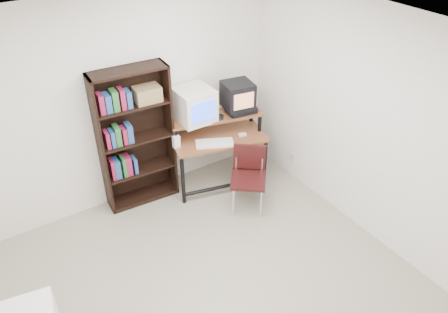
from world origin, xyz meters
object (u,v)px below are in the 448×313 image
computer_desk (218,139)px  pc_tower (249,166)px  bookshelf (135,137)px  crt_monitor (194,105)px  school_chair (249,172)px  crt_tv (238,95)px

computer_desk → pc_tower: size_ratio=2.89×
pc_tower → bookshelf: bearing=176.6°
computer_desk → pc_tower: bearing=-8.6°
crt_monitor → bookshelf: (-0.77, 0.12, -0.26)m
computer_desk → school_chair: 0.64m
crt_monitor → crt_tv: crt_tv is taller
crt_monitor → school_chair: (0.29, -0.78, -0.67)m
pc_tower → crt_tv: bearing=129.1°
crt_tv → computer_desk: bearing=-167.4°
computer_desk → bookshelf: bookshelf is taller
pc_tower → computer_desk: bearing=171.5°
pc_tower → crt_monitor: bearing=166.9°
pc_tower → school_chair: school_chair is taller
crt_monitor → bookshelf: 0.82m
pc_tower → bookshelf: bookshelf is taller
school_chair → crt_monitor: bearing=148.8°
pc_tower → school_chair: size_ratio=0.54×
computer_desk → crt_tv: crt_tv is taller
pc_tower → bookshelf: 1.64m
bookshelf → school_chair: bearing=-36.4°
bookshelf → computer_desk: bearing=-11.7°
computer_desk → crt_monitor: bearing=160.0°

